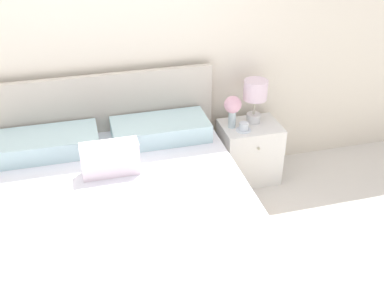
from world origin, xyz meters
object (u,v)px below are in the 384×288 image
at_px(nightstand, 249,152).
at_px(flower_vase, 233,107).
at_px(bed, 120,226).
at_px(teacup, 244,127).
at_px(table_lamp, 255,94).

distance_m(nightstand, flower_vase, 0.46).
distance_m(bed, teacup, 1.28).
xyz_separation_m(table_lamp, teacup, (-0.13, -0.12, -0.22)).
xyz_separation_m(flower_vase, teacup, (0.07, -0.08, -0.15)).
xyz_separation_m(bed, table_lamp, (1.21, 0.75, 0.47)).
relative_size(bed, teacup, 16.12).
relative_size(bed, flower_vase, 7.24).
bearing_deg(bed, teacup, 30.39).
xyz_separation_m(nightstand, teacup, (-0.09, -0.07, 0.29)).
height_order(nightstand, teacup, teacup).
bearing_deg(nightstand, table_lamp, 52.58).
height_order(table_lamp, teacup, table_lamp).
bearing_deg(nightstand, bed, -149.09).
xyz_separation_m(nightstand, table_lamp, (0.04, 0.05, 0.51)).
distance_m(bed, flower_vase, 1.30).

